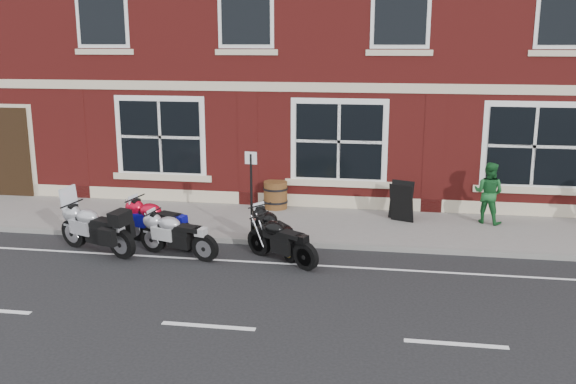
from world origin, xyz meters
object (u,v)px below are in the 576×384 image
(moto_touring_silver, at_px, (96,226))
(moto_sport_red, at_px, (159,221))
(moto_naked_black, at_px, (281,239))
(barrel_planter, at_px, (276,195))
(moto_sport_black, at_px, (275,230))
(a_board_sign, at_px, (401,201))
(parking_sign, at_px, (251,188))
(moto_sport_silver, at_px, (178,234))
(pedestrian_right, at_px, (489,193))

(moto_touring_silver, xyz_separation_m, moto_sport_red, (1.21, 0.71, -0.02))
(moto_naked_black, xyz_separation_m, barrel_planter, (-0.84, 3.92, -0.02))
(moto_sport_black, bearing_deg, moto_sport_red, 140.26)
(moto_naked_black, bearing_deg, moto_sport_black, 56.06)
(a_board_sign, bearing_deg, barrel_planter, -169.54)
(moto_touring_silver, xyz_separation_m, parking_sign, (3.27, 1.24, 0.70))
(moto_sport_red, bearing_deg, moto_sport_silver, -113.00)
(moto_sport_black, xyz_separation_m, a_board_sign, (2.78, 2.64, 0.10))
(moto_sport_black, bearing_deg, barrel_planter, 62.48)
(moto_sport_black, relative_size, moto_sport_silver, 0.86)
(moto_sport_silver, bearing_deg, parking_sign, -30.99)
(moto_naked_black, xyz_separation_m, parking_sign, (-0.91, 1.23, 0.78))
(moto_touring_silver, distance_m, moto_sport_red, 1.40)
(barrel_planter, bearing_deg, moto_sport_black, -79.85)
(moto_sport_black, bearing_deg, moto_sport_silver, 158.62)
(moto_sport_black, xyz_separation_m, barrel_planter, (-0.60, 3.33, -0.02))
(a_board_sign, bearing_deg, moto_touring_silver, -132.26)
(moto_sport_red, relative_size, barrel_planter, 2.77)
(moto_touring_silver, relative_size, moto_sport_red, 1.01)
(moto_touring_silver, relative_size, barrel_planter, 2.79)
(moto_sport_red, xyz_separation_m, a_board_sign, (5.52, 2.54, 0.05))
(moto_naked_black, xyz_separation_m, a_board_sign, (2.54, 3.24, 0.11))
(moto_touring_silver, xyz_separation_m, pedestrian_right, (8.87, 3.39, 0.31))
(moto_naked_black, bearing_deg, moto_touring_silver, 124.13)
(moto_sport_red, bearing_deg, barrel_planter, -10.79)
(moto_touring_silver, distance_m, moto_sport_silver, 1.89)
(moto_touring_silver, height_order, pedestrian_right, pedestrian_right)
(parking_sign, bearing_deg, pedestrian_right, 29.77)
(moto_sport_red, relative_size, moto_sport_silver, 1.07)
(pedestrian_right, bearing_deg, moto_sport_red, 46.10)
(moto_touring_silver, distance_m, pedestrian_right, 9.50)
(moto_naked_black, height_order, a_board_sign, a_board_sign)
(barrel_planter, distance_m, parking_sign, 2.81)
(a_board_sign, distance_m, barrel_planter, 3.45)
(pedestrian_right, relative_size, barrel_planter, 2.08)
(moto_sport_silver, bearing_deg, pedestrian_right, -46.82)
(moto_sport_red, xyz_separation_m, barrel_planter, (2.14, 3.23, -0.07))
(moto_sport_silver, bearing_deg, moto_touring_silver, 107.74)
(moto_sport_red, xyz_separation_m, moto_naked_black, (2.98, -0.70, -0.05))
(moto_touring_silver, xyz_separation_m, a_board_sign, (6.72, 3.26, 0.03))
(moto_sport_red, bearing_deg, moto_sport_black, -69.36)
(moto_sport_red, relative_size, parking_sign, 1.02)
(moto_sport_red, relative_size, pedestrian_right, 1.33)
(moto_naked_black, distance_m, barrel_planter, 4.01)
(moto_touring_silver, bearing_deg, parking_sign, -46.90)
(moto_sport_silver, height_order, parking_sign, parking_sign)
(moto_naked_black, distance_m, pedestrian_right, 5.79)
(moto_sport_black, xyz_separation_m, moto_naked_black, (0.24, -0.60, -0.01))
(pedestrian_right, xyz_separation_m, a_board_sign, (-2.14, -0.13, -0.28))
(pedestrian_right, bearing_deg, moto_sport_black, 56.23)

